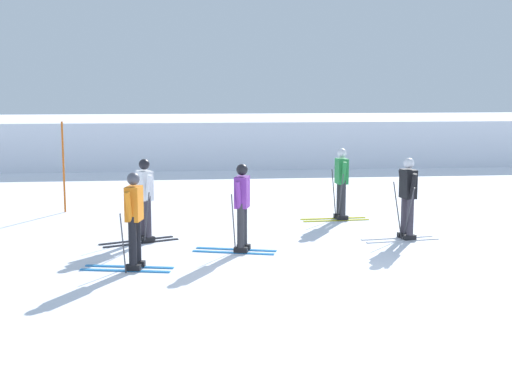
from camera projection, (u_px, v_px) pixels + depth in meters
ground_plane at (324, 291)px, 11.29m from camera, size 120.00×120.00×0.00m
far_snow_ridge at (230, 138)px, 31.07m from camera, size 80.00×8.21×1.80m
skier_purple at (242, 205)px, 13.83m from camera, size 1.64×0.97×1.71m
skier_black at (407, 196)px, 14.96m from camera, size 1.64×1.00×1.71m
skier_green at (341, 182)px, 17.15m from camera, size 1.62×1.00×1.71m
skier_white at (144, 198)px, 14.75m from camera, size 1.61×0.98×1.71m
skier_orange at (134, 218)px, 12.50m from camera, size 1.64×0.98×1.71m
trail_marker_pole at (64, 167)px, 18.14m from camera, size 0.05×0.05×2.29m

